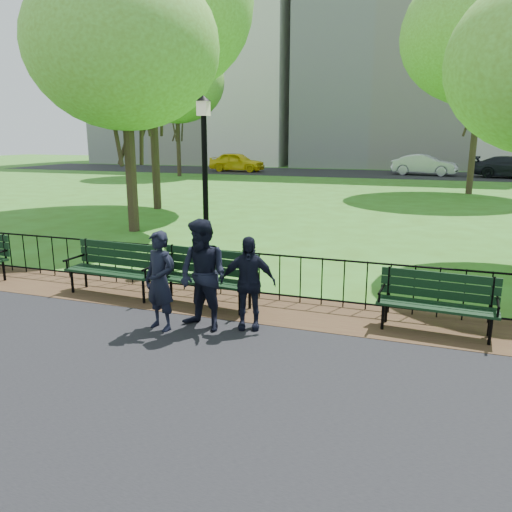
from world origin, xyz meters
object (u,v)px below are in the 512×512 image
(park_bench_right_a, at_px, (438,296))
(tree_far_e, at_px, (485,34))
(person_right, at_px, (248,283))
(taxi, at_px, (237,162))
(sedan_silver, at_px, (425,165))
(lamppost, at_px, (205,175))
(tree_mid_w, at_px, (148,4))
(tree_far_w, at_px, (176,81))
(person_mid, at_px, (203,275))
(park_bench_left_a, at_px, (116,263))
(person_left, at_px, (160,281))
(tree_near_w, at_px, (124,47))
(park_bench_main, at_px, (190,269))

(park_bench_right_a, xyz_separation_m, tree_far_e, (1.71, 20.93, 7.35))
(person_right, distance_m, taxi, 35.93)
(tree_far_e, relative_size, sedan_silver, 2.35)
(lamppost, relative_size, tree_mid_w, 0.34)
(tree_far_e, height_order, sedan_silver, tree_far_e)
(tree_far_e, bearing_deg, sedan_silver, 101.33)
(lamppost, distance_m, tree_far_w, 27.52)
(park_bench_right_a, relative_size, tree_far_e, 0.16)
(sedan_silver, bearing_deg, person_mid, -174.93)
(park_bench_left_a, distance_m, person_mid, 2.65)
(person_left, distance_m, person_mid, 0.69)
(tree_far_e, height_order, person_left, tree_far_e)
(tree_mid_w, xyz_separation_m, sedan_silver, (10.35, 22.87, -7.18))
(tree_far_w, bearing_deg, lamppost, -60.88)
(park_bench_left_a, bearing_deg, park_bench_right_a, 3.43)
(park_bench_right_a, bearing_deg, tree_near_w, 151.45)
(tree_mid_w, height_order, person_right, tree_mid_w)
(person_left, distance_m, person_right, 1.39)
(person_right, bearing_deg, tree_far_e, 61.69)
(tree_mid_w, bearing_deg, lamppost, -52.95)
(taxi, bearing_deg, park_bench_left_a, -160.78)
(tree_near_w, relative_size, taxi, 1.70)
(tree_far_e, xyz_separation_m, taxi, (-17.82, 11.62, -7.12))
(lamppost, relative_size, taxi, 0.83)
(person_left, xyz_separation_m, person_mid, (0.65, 0.23, 0.09))
(person_left, height_order, person_mid, person_mid)
(person_left, xyz_separation_m, person_right, (1.30, 0.50, -0.04))
(park_bench_right_a, height_order, tree_far_e, tree_far_e)
(tree_mid_w, xyz_separation_m, tree_far_w, (-7.29, 15.86, -1.09))
(park_bench_main, xyz_separation_m, tree_far_w, (-14.17, 26.50, 6.24))
(lamppost, bearing_deg, person_left, -75.11)
(tree_far_e, bearing_deg, tree_far_w, 164.68)
(person_mid, distance_m, taxi, 35.95)
(tree_far_w, relative_size, sedan_silver, 2.04)
(person_left, bearing_deg, tree_mid_w, 137.71)
(park_bench_left_a, height_order, tree_near_w, tree_near_w)
(person_mid, bearing_deg, park_bench_main, 141.74)
(tree_far_e, xyz_separation_m, person_mid, (-5.22, -22.05, -7.04))
(tree_far_w, bearing_deg, tree_mid_w, -65.31)
(tree_mid_w, bearing_deg, person_left, -59.63)
(tree_far_e, bearing_deg, tree_near_w, -126.11)
(park_bench_left_a, xyz_separation_m, tree_near_w, (-3.38, 5.88, 5.00))
(tree_mid_w, height_order, tree_far_e, tree_mid_w)
(park_bench_main, bearing_deg, person_mid, -48.60)
(park_bench_right_a, xyz_separation_m, person_right, (-2.86, -0.85, 0.18))
(tree_near_w, bearing_deg, tree_far_e, 53.89)
(park_bench_left_a, bearing_deg, taxi, 110.67)
(taxi, distance_m, sedan_silver, 15.33)
(park_bench_main, distance_m, park_bench_left_a, 1.63)
(person_left, relative_size, person_right, 1.06)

